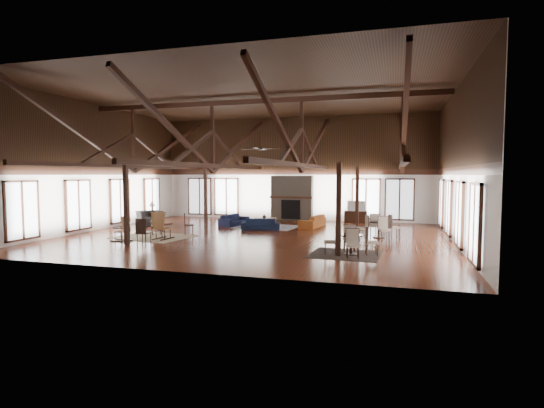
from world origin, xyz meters
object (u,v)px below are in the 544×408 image
(sofa_navy_front, at_px, (261,224))
(cafe_table_near, at_px, (351,241))
(armchair, at_px, (149,218))
(sofa_orange, at_px, (312,221))
(cafe_table_far, at_px, (379,226))
(tv_console, at_px, (356,217))
(coffee_table, at_px, (266,219))
(sofa_navy_left, at_px, (234,220))

(sofa_navy_front, relative_size, cafe_table_near, 1.00)
(armchair, bearing_deg, sofa_orange, -37.99)
(cafe_table_far, bearing_deg, sofa_orange, 140.26)
(tv_console, bearing_deg, cafe_table_far, -75.72)
(coffee_table, distance_m, armchair, 6.11)
(tv_console, bearing_deg, sofa_navy_front, -130.62)
(sofa_navy_front, distance_m, cafe_table_near, 7.03)
(sofa_navy_left, bearing_deg, armchair, 117.52)
(sofa_navy_front, bearing_deg, coffee_table, 82.33)
(sofa_navy_front, height_order, cafe_table_near, cafe_table_near)
(sofa_navy_left, bearing_deg, cafe_table_near, -123.76)
(sofa_navy_left, distance_m, coffee_table, 1.75)
(sofa_navy_left, xyz_separation_m, tv_console, (6.01, 3.33, 0.03))
(sofa_orange, xyz_separation_m, armchair, (-8.33, -1.72, 0.08))
(sofa_navy_front, bearing_deg, cafe_table_near, -61.71)
(sofa_navy_front, xyz_separation_m, coffee_table, (-0.17, 1.39, 0.11))
(sofa_navy_left, bearing_deg, sofa_orange, -73.55)
(sofa_navy_front, bearing_deg, sofa_navy_left, 128.40)
(cafe_table_far, height_order, tv_console, cafe_table_far)
(armchair, height_order, tv_console, armchair)
(armchair, xyz_separation_m, tv_console, (10.25, 4.63, -0.07))
(coffee_table, xyz_separation_m, cafe_table_near, (4.98, -6.52, 0.09))
(sofa_navy_front, height_order, cafe_table_far, cafe_table_far)
(coffee_table, xyz_separation_m, tv_console, (4.26, 3.38, -0.07))
(sofa_navy_left, bearing_deg, sofa_navy_front, -116.22)
(sofa_navy_left, relative_size, coffee_table, 1.54)
(sofa_navy_left, xyz_separation_m, sofa_orange, (4.09, 0.42, 0.02))
(sofa_navy_left, relative_size, armchair, 1.64)
(coffee_table, bearing_deg, armchair, 171.95)
(sofa_orange, height_order, armchair, armchair)
(coffee_table, bearing_deg, cafe_table_near, -72.53)
(armchair, bearing_deg, cafe_table_far, -54.92)
(cafe_table_far, xyz_separation_m, tv_console, (-1.45, 5.71, -0.17))
(sofa_navy_front, relative_size, armchair, 1.55)
(armchair, bearing_deg, cafe_table_near, -75.31)
(coffee_table, bearing_deg, tv_console, 18.49)
(cafe_table_far, bearing_deg, sofa_navy_front, 170.33)
(sofa_navy_front, distance_m, coffee_table, 1.41)
(coffee_table, relative_size, armchair, 1.07)
(armchair, bearing_deg, sofa_navy_left, -32.66)
(armchair, xyz_separation_m, cafe_table_near, (10.96, -5.27, 0.09))
(armchair, height_order, cafe_table_near, cafe_table_near)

